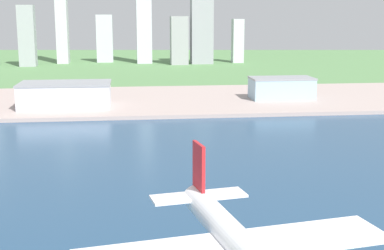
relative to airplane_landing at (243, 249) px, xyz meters
name	(u,v)px	position (x,y,z in m)	size (l,w,h in m)	color
ground_plane	(163,177)	(0.02, 147.98, -35.60)	(2400.00, 2400.00, 0.00)	#57844E
water_bay	(176,237)	(0.02, 87.98, -35.52)	(840.00, 360.00, 0.15)	navy
industrial_pier	(146,100)	(0.02, 337.98, -34.35)	(840.00, 140.00, 2.50)	#AC9992
airplane_landing	(243,249)	(0.00, 0.00, 0.00)	(39.44, 42.60, 12.28)	white
warehouse_main	(66,95)	(-53.74, 307.32, -24.90)	(59.61, 35.38, 16.34)	silver
warehouse_annex	(281,88)	(98.49, 325.83, -25.24)	(45.37, 24.99, 15.67)	#99BCD1
distant_skyline	(111,22)	(-32.05, 663.00, 18.33)	(342.97, 65.18, 139.16)	#B5B2C2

